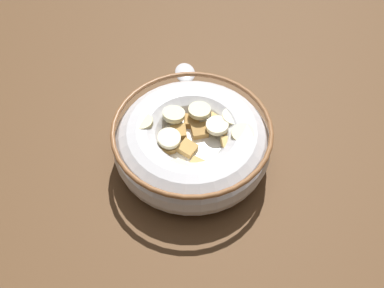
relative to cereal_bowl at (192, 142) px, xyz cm
name	(u,v)px	position (x,y,z in cm)	size (l,w,h in cm)	color
ground_plane	(192,163)	(0.01, 0.01, -4.34)	(130.72, 130.72, 2.00)	brown
cereal_bowl	(192,142)	(0.00, 0.00, 0.00)	(19.51, 19.51, 6.24)	silver
spoon	(186,79)	(-13.40, -4.80, -2.99)	(13.01, 7.36, 0.80)	silver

